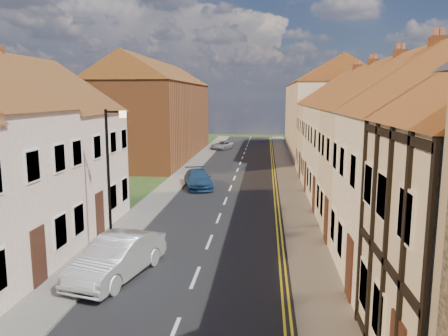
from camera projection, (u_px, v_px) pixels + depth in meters
road at (225, 201)px, 27.92m from camera, size 7.00×90.00×0.02m
pavement_left at (158, 199)px, 28.33m from camera, size 1.80×90.00×0.12m
pavement_right at (295, 202)px, 27.50m from camera, size 1.80×90.00×0.12m
cottage_r_cream_mid at (415, 144)px, 19.93m from camera, size 8.30×5.20×9.00m
cottage_r_pink at (383, 134)px, 25.23m from camera, size 8.30×6.00×9.00m
cottage_r_white_far at (363, 127)px, 30.54m from camera, size 8.30×5.20×9.00m
cottage_r_cream_far at (349, 123)px, 35.84m from camera, size 8.30×6.00×9.00m
cottage_l_pink at (31, 142)px, 22.05m from camera, size 8.30×6.30×8.80m
block_right_far at (325, 108)px, 50.74m from camera, size 8.30×24.20×10.50m
block_left_far at (158, 109)px, 47.59m from camera, size 8.30×24.20×10.50m
lamppost at (110, 173)px, 17.89m from camera, size 0.88×0.15×6.00m
car_mid at (117, 257)px, 16.06m from camera, size 2.72×4.96×1.55m
car_far at (198, 179)px, 31.97m from camera, size 2.93×4.79×1.30m
car_distant at (222, 145)px, 54.93m from camera, size 3.02×4.30×1.09m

